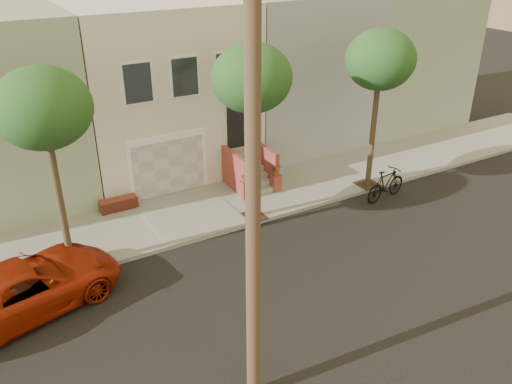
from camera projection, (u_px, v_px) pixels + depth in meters
ground at (287, 283)px, 15.95m from camera, size 90.00×90.00×0.00m
sidewalk at (211, 208)px, 20.07m from camera, size 40.00×3.70×0.15m
house_row at (150, 82)px, 23.01m from camera, size 33.10×11.70×7.00m
tree_left at (43, 110)px, 14.18m from camera, size 2.70×2.57×6.30m
tree_mid at (252, 79)px, 17.08m from camera, size 2.70×2.57×6.30m
tree_right at (380, 61)px, 19.54m from camera, size 2.70×2.57×6.30m
pickup_truck at (25, 288)px, 14.52m from camera, size 5.81×3.81×1.49m
motorcycle at (386, 184)px, 20.67m from camera, size 2.20×0.92×1.28m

